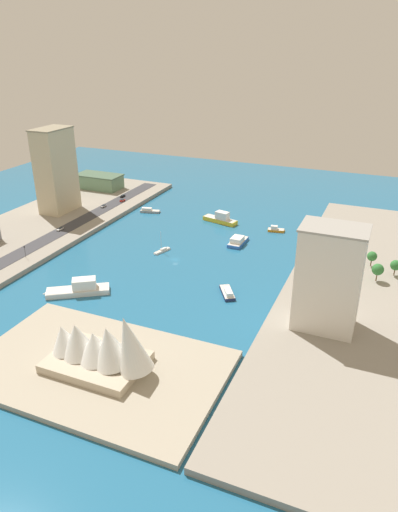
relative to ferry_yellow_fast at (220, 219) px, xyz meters
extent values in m
plane|color=#23668E|center=(2.31, 61.23, -2.50)|extent=(440.00, 440.00, 0.00)
cube|color=gray|center=(-92.89, 61.23, -1.24)|extent=(70.00, 240.00, 2.51)
cube|color=gray|center=(97.51, 61.23, -1.24)|extent=(70.00, 240.00, 2.51)
cube|color=#A89E89|center=(-12.17, 153.56, -1.50)|extent=(87.45, 54.94, 2.00)
cube|color=#38383D|center=(78.12, 61.23, 0.08)|extent=(10.39, 228.00, 0.15)
cube|color=yellow|center=(0.28, -0.07, -1.23)|extent=(23.28, 11.14, 2.53)
cone|color=yellow|center=(11.87, -2.81, -1.23)|extent=(2.74, 2.74, 2.28)
cube|color=white|center=(-1.29, 0.30, 2.37)|extent=(9.01, 6.67, 4.68)
cube|color=beige|center=(0.28, -0.07, 0.08)|extent=(22.34, 10.69, 0.10)
cube|color=silver|center=(26.92, 111.01, -1.31)|extent=(27.54, 21.85, 2.37)
cone|color=silver|center=(39.05, 118.98, -1.31)|extent=(2.96, 2.96, 2.14)
cube|color=white|center=(24.37, 109.34, 2.23)|extent=(11.81, 10.50, 4.70)
cube|color=beige|center=(26.92, 111.01, -0.07)|extent=(26.44, 20.98, 0.10)
cube|color=orange|center=(-36.12, 1.45, -1.81)|extent=(10.19, 5.87, 1.38)
cone|color=orange|center=(-41.20, 0.52, -1.81)|extent=(1.44, 1.44, 1.24)
cube|color=white|center=(-34.95, 1.67, -0.07)|extent=(4.39, 3.27, 2.09)
cube|color=beige|center=(-36.12, 1.45, -1.07)|extent=(9.78, 5.64, 0.10)
cube|color=#999EA3|center=(49.82, 0.45, -1.80)|extent=(13.43, 6.80, 1.40)
cone|color=#999EA3|center=(43.20, -1.17, -1.80)|extent=(1.52, 1.52, 1.26)
cube|color=white|center=(52.00, 0.98, -0.27)|extent=(7.06, 4.26, 1.65)
cube|color=beige|center=(49.82, 0.45, -1.05)|extent=(12.90, 6.53, 0.10)
cube|color=blue|center=(-21.19, 28.19, -1.60)|extent=(7.60, 16.84, 1.79)
cone|color=blue|center=(-21.43, 19.39, -1.60)|extent=(1.66, 1.66, 1.61)
cube|color=white|center=(-21.14, 29.72, 0.67)|extent=(6.21, 8.20, 2.75)
cube|color=beige|center=(-21.19, 28.19, -0.66)|extent=(7.29, 16.16, 0.10)
cube|color=white|center=(13.01, 54.99, -2.02)|extent=(5.56, 10.95, 0.95)
cone|color=white|center=(14.79, 60.34, -2.02)|extent=(1.08, 1.08, 0.85)
cube|color=white|center=(12.73, 54.12, -1.11)|extent=(2.58, 4.16, 0.87)
cube|color=beige|center=(13.01, 54.99, -1.50)|extent=(5.34, 10.51, 0.10)
cylinder|color=silver|center=(13.18, 55.50, 3.86)|extent=(0.24, 0.24, 10.81)
cube|color=#1E284C|center=(-35.36, 85.34, -1.82)|extent=(11.20, 14.15, 1.35)
cone|color=#1E284C|center=(-31.57, 79.18, -1.82)|extent=(1.68, 1.68, 1.22)
cube|color=white|center=(-36.56, 87.29, -0.19)|extent=(6.02, 7.32, 1.91)
cube|color=beige|center=(-35.36, 85.34, -1.09)|extent=(10.76, 13.59, 0.10)
cube|color=silver|center=(-79.82, 98.57, 20.27)|extent=(23.22, 16.37, 40.52)
cube|color=#9D9992|center=(-79.82, 98.57, 40.92)|extent=(24.15, 17.02, 0.80)
cube|color=#C6B793|center=(102.32, 26.03, 26.12)|extent=(15.43, 24.59, 52.22)
cube|color=gray|center=(102.32, 26.03, 52.63)|extent=(16.05, 25.57, 0.80)
cube|color=slate|center=(107.99, -27.58, 4.85)|extent=(32.96, 17.10, 9.68)
cube|color=#47624A|center=(107.99, -27.58, 10.09)|extent=(34.28, 17.79, 0.80)
cylinder|color=black|center=(79.10, -12.70, 0.48)|extent=(0.26, 0.65, 0.64)
cylinder|color=black|center=(80.61, -12.66, 0.48)|extent=(0.26, 0.65, 0.64)
cylinder|color=black|center=(79.18, -16.22, 0.48)|extent=(0.26, 0.65, 0.64)
cylinder|color=black|center=(80.69, -16.19, 0.48)|extent=(0.26, 0.65, 0.64)
cube|color=black|center=(79.89, -14.44, 0.73)|extent=(1.83, 5.07, 0.70)
cube|color=#262D38|center=(79.90, -14.69, 1.38)|extent=(1.57, 2.85, 0.59)
cylinder|color=black|center=(79.10, 57.38, 0.48)|extent=(0.26, 0.64, 0.64)
cylinder|color=black|center=(80.64, 57.40, 0.48)|extent=(0.26, 0.64, 0.64)
cylinder|color=black|center=(79.14, 53.98, 0.48)|extent=(0.26, 0.64, 0.64)
cylinder|color=black|center=(80.68, 53.99, 0.48)|extent=(0.26, 0.64, 0.64)
cube|color=white|center=(79.89, 55.69, 0.77)|extent=(1.79, 4.88, 0.79)
cube|color=#262D38|center=(79.89, 55.44, 1.41)|extent=(1.56, 2.74, 0.49)
cylinder|color=black|center=(79.12, 11.56, 0.48)|extent=(0.27, 0.65, 0.64)
cylinder|color=black|center=(80.76, 11.62, 0.48)|extent=(0.27, 0.65, 0.64)
cylinder|color=black|center=(79.24, 8.26, 0.48)|extent=(0.27, 0.65, 0.64)
cylinder|color=black|center=(80.88, 8.32, 0.48)|extent=(0.27, 0.65, 0.64)
cube|color=#B7B7BC|center=(80.00, 9.94, 0.81)|extent=(2.02, 4.78, 0.86)
cube|color=#262D38|center=(80.01, 9.71, 1.49)|extent=(1.72, 2.70, 0.49)
cylinder|color=black|center=(75.56, -7.19, 0.48)|extent=(0.27, 0.65, 0.64)
cylinder|color=black|center=(73.88, -7.13, 0.48)|extent=(0.27, 0.65, 0.64)
cylinder|color=black|center=(75.66, -4.19, 0.48)|extent=(0.27, 0.65, 0.64)
cylinder|color=black|center=(73.99, -4.14, 0.48)|extent=(0.27, 0.65, 0.64)
cube|color=red|center=(74.77, -5.66, 0.80)|extent=(2.02, 4.34, 0.85)
cube|color=#262D38|center=(74.78, -5.45, 1.46)|extent=(1.73, 2.45, 0.47)
cylinder|color=black|center=(71.69, 93.73, 2.76)|extent=(0.18, 0.18, 5.50)
cube|color=black|center=(71.69, 93.73, 6.01)|extent=(0.36, 0.36, 1.00)
sphere|color=red|center=(71.69, 93.73, 6.36)|extent=(0.24, 0.24, 0.24)
sphere|color=yellow|center=(71.69, 93.73, 6.01)|extent=(0.24, 0.24, 0.24)
sphere|color=green|center=(71.69, 93.73, 5.66)|extent=(0.24, 0.24, 0.24)
cube|color=#BCAD93|center=(-12.17, 153.56, 1.00)|extent=(32.92, 22.90, 3.00)
cone|color=white|center=(-26.24, 153.56, 12.22)|extent=(15.41, 11.63, 21.42)
cone|color=white|center=(-18.28, 153.56, 9.30)|extent=(15.24, 13.19, 15.58)
cone|color=white|center=(-12.17, 153.56, 7.55)|extent=(13.98, 12.90, 11.51)
cone|color=white|center=(-5.13, 153.56, 8.25)|extent=(13.59, 12.44, 12.75)
cone|color=white|center=(0.61, 153.56, 7.21)|extent=(12.48, 11.01, 11.18)
cylinder|color=brown|center=(-92.51, 34.98, 1.68)|extent=(0.50, 0.50, 3.33)
sphere|color=#2D7233|center=(-92.51, 34.98, 5.27)|extent=(4.82, 4.82, 4.82)
cylinder|color=brown|center=(-103.57, 41.49, 1.70)|extent=(0.50, 0.50, 3.37)
sphere|color=#2D7233|center=(-103.57, 41.49, 5.36)|extent=(4.95, 4.95, 4.95)
cylinder|color=brown|center=(-96.15, 50.68, 1.85)|extent=(0.50, 0.50, 3.69)
sphere|color=#2D7233|center=(-96.15, 50.68, 5.86)|extent=(5.42, 5.42, 5.42)
camera|label=1|loc=(-96.06, 261.27, 101.38)|focal=33.03mm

